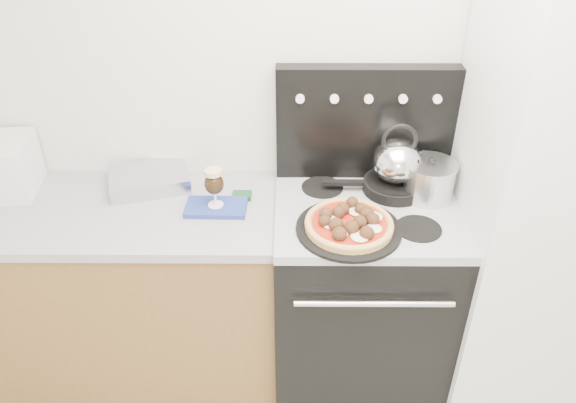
{
  "coord_description": "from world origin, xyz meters",
  "views": [
    {
      "loc": [
        -0.24,
        -0.73,
        2.21
      ],
      "look_at": [
        -0.25,
        1.05,
        1.03
      ],
      "focal_mm": 35.0,
      "sensor_mm": 36.0,
      "label": 1
    }
  ],
  "objects_px": {
    "stove_body": "(359,294)",
    "skillet": "(394,186)",
    "tea_kettle": "(397,158)",
    "oven_mitt": "(216,207)",
    "base_cabinet": "(121,291)",
    "stock_pot": "(429,181)",
    "beer_glass": "(214,188)",
    "fridge": "(542,205)",
    "pizza": "(349,222)",
    "pizza_pan": "(349,229)"
  },
  "relations": [
    {
      "from": "fridge",
      "to": "tea_kettle",
      "type": "xyz_separation_m",
      "value": [
        -0.57,
        0.15,
        0.13
      ]
    },
    {
      "from": "base_cabinet",
      "to": "pizza_pan",
      "type": "xyz_separation_m",
      "value": [
        1.01,
        -0.18,
        0.5
      ]
    },
    {
      "from": "tea_kettle",
      "to": "oven_mitt",
      "type": "bearing_deg",
      "value": -160.76
    },
    {
      "from": "oven_mitt",
      "to": "fridge",
      "type": "bearing_deg",
      "value": -1.53
    },
    {
      "from": "fridge",
      "to": "pizza_pan",
      "type": "relative_size",
      "value": 4.63
    },
    {
      "from": "base_cabinet",
      "to": "stock_pot",
      "type": "distance_m",
      "value": 1.48
    },
    {
      "from": "base_cabinet",
      "to": "pizza_pan",
      "type": "distance_m",
      "value": 1.14
    },
    {
      "from": "base_cabinet",
      "to": "pizza",
      "type": "height_order",
      "value": "pizza"
    },
    {
      "from": "base_cabinet",
      "to": "pizza",
      "type": "distance_m",
      "value": 1.16
    },
    {
      "from": "fridge",
      "to": "skillet",
      "type": "bearing_deg",
      "value": 164.93
    },
    {
      "from": "stove_body",
      "to": "skillet",
      "type": "relative_size",
      "value": 3.3
    },
    {
      "from": "stove_body",
      "to": "pizza_pan",
      "type": "height_order",
      "value": "pizza_pan"
    },
    {
      "from": "stove_body",
      "to": "tea_kettle",
      "type": "height_order",
      "value": "tea_kettle"
    },
    {
      "from": "skillet",
      "to": "stock_pot",
      "type": "xyz_separation_m",
      "value": [
        0.13,
        -0.05,
        0.05
      ]
    },
    {
      "from": "stove_body",
      "to": "tea_kettle",
      "type": "relative_size",
      "value": 3.92
    },
    {
      "from": "base_cabinet",
      "to": "fridge",
      "type": "xyz_separation_m",
      "value": [
        1.8,
        -0.05,
        0.52
      ]
    },
    {
      "from": "fridge",
      "to": "stock_pot",
      "type": "relative_size",
      "value": 9.15
    },
    {
      "from": "skillet",
      "to": "tea_kettle",
      "type": "distance_m",
      "value": 0.14
    },
    {
      "from": "stove_body",
      "to": "skillet",
      "type": "distance_m",
      "value": 0.54
    },
    {
      "from": "stove_body",
      "to": "beer_glass",
      "type": "xyz_separation_m",
      "value": [
        -0.63,
        0.01,
        0.57
      ]
    },
    {
      "from": "fridge",
      "to": "oven_mitt",
      "type": "relative_size",
      "value": 7.57
    },
    {
      "from": "tea_kettle",
      "to": "stock_pot",
      "type": "relative_size",
      "value": 1.08
    },
    {
      "from": "oven_mitt",
      "to": "stock_pot",
      "type": "distance_m",
      "value": 0.89
    },
    {
      "from": "stove_body",
      "to": "oven_mitt",
      "type": "relative_size",
      "value": 3.51
    },
    {
      "from": "oven_mitt",
      "to": "tea_kettle",
      "type": "height_order",
      "value": "tea_kettle"
    },
    {
      "from": "pizza",
      "to": "tea_kettle",
      "type": "relative_size",
      "value": 1.52
    },
    {
      "from": "base_cabinet",
      "to": "pizza_pan",
      "type": "relative_size",
      "value": 3.53
    },
    {
      "from": "base_cabinet",
      "to": "pizza_pan",
      "type": "bearing_deg",
      "value": -10.31
    },
    {
      "from": "base_cabinet",
      "to": "stock_pot",
      "type": "xyz_separation_m",
      "value": [
        1.36,
        0.06,
        0.57
      ]
    },
    {
      "from": "base_cabinet",
      "to": "fridge",
      "type": "relative_size",
      "value": 0.76
    },
    {
      "from": "base_cabinet",
      "to": "skillet",
      "type": "relative_size",
      "value": 5.44
    },
    {
      "from": "fridge",
      "to": "stock_pot",
      "type": "xyz_separation_m",
      "value": [
        -0.44,
        0.11,
        0.05
      ]
    },
    {
      "from": "base_cabinet",
      "to": "pizza",
      "type": "bearing_deg",
      "value": -10.31
    },
    {
      "from": "fridge",
      "to": "stock_pot",
      "type": "bearing_deg",
      "value": 166.15
    },
    {
      "from": "tea_kettle",
      "to": "beer_glass",
      "type": "bearing_deg",
      "value": -160.76
    },
    {
      "from": "beer_glass",
      "to": "stock_pot",
      "type": "height_order",
      "value": "beer_glass"
    },
    {
      "from": "pizza",
      "to": "skillet",
      "type": "height_order",
      "value": "pizza"
    },
    {
      "from": "stove_body",
      "to": "oven_mitt",
      "type": "height_order",
      "value": "oven_mitt"
    },
    {
      "from": "oven_mitt",
      "to": "skillet",
      "type": "distance_m",
      "value": 0.76
    },
    {
      "from": "stove_body",
      "to": "oven_mitt",
      "type": "xyz_separation_m",
      "value": [
        -0.63,
        0.01,
        0.47
      ]
    },
    {
      "from": "beer_glass",
      "to": "pizza_pan",
      "type": "relative_size",
      "value": 0.42
    },
    {
      "from": "beer_glass",
      "to": "pizza_pan",
      "type": "height_order",
      "value": "beer_glass"
    },
    {
      "from": "base_cabinet",
      "to": "stove_body",
      "type": "distance_m",
      "value": 1.11
    },
    {
      "from": "oven_mitt",
      "to": "stock_pot",
      "type": "xyz_separation_m",
      "value": [
        0.88,
        0.07,
        0.08
      ]
    },
    {
      "from": "oven_mitt",
      "to": "stock_pot",
      "type": "relative_size",
      "value": 1.21
    },
    {
      "from": "pizza",
      "to": "stove_body",
      "type": "bearing_deg",
      "value": 59.86
    },
    {
      "from": "beer_glass",
      "to": "stock_pot",
      "type": "distance_m",
      "value": 0.89
    },
    {
      "from": "beer_glass",
      "to": "tea_kettle",
      "type": "relative_size",
      "value": 0.77
    },
    {
      "from": "stove_body",
      "to": "tea_kettle",
      "type": "xyz_separation_m",
      "value": [
        0.13,
        0.13,
        0.64
      ]
    },
    {
      "from": "stove_body",
      "to": "skillet",
      "type": "height_order",
      "value": "skillet"
    }
  ]
}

